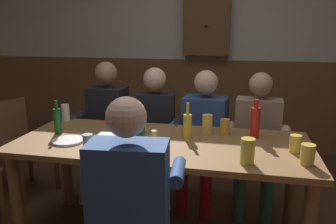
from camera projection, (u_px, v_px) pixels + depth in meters
name	position (u px, v px, depth m)	size (l,w,h in m)	color
back_wall_upper	(201.00, 7.00, 4.16)	(6.44, 0.12, 1.27)	beige
back_wall_wainscot	(199.00, 103.00, 4.45)	(6.44, 0.12, 1.14)	brown
dining_table	(162.00, 155.00, 2.39)	(2.03, 0.85, 0.78)	brown
person_0	(104.00, 124.00, 3.14)	(0.51, 0.52, 1.24)	black
person_1	(154.00, 129.00, 3.05)	(0.53, 0.53, 1.20)	black
person_2	(203.00, 132.00, 2.97)	(0.55, 0.57, 1.18)	#2D4C84
person_3	(257.00, 137.00, 2.87)	(0.54, 0.53, 1.18)	#997F60
person_4	(132.00, 199.00, 1.77)	(0.56, 0.54, 1.23)	#2D4C84
chair_empty_far_end	(18.00, 144.00, 3.20)	(0.55, 0.55, 0.88)	brown
table_candle	(154.00, 136.00, 2.35)	(0.04, 0.04, 0.08)	#F9E08C
condiment_caddy	(108.00, 138.00, 2.36)	(0.14, 0.10, 0.05)	#B2B7BC
plate_0	(68.00, 141.00, 2.35)	(0.22, 0.22, 0.01)	white
bottle_0	(255.00, 122.00, 2.42)	(0.07, 0.07, 0.28)	red
bottle_1	(140.00, 134.00, 2.13)	(0.07, 0.07, 0.31)	#195923
bottle_2	(57.00, 120.00, 2.51)	(0.05, 0.05, 0.25)	#195923
bottle_3	(187.00, 125.00, 2.41)	(0.06, 0.06, 0.25)	gold
pint_glass_0	(65.00, 112.00, 2.87)	(0.07, 0.07, 0.14)	white
pint_glass_1	(88.00, 145.00, 2.08)	(0.06, 0.06, 0.14)	white
pint_glass_2	(225.00, 127.00, 2.50)	(0.07, 0.07, 0.12)	gold
pint_glass_3	(141.00, 124.00, 2.54)	(0.07, 0.07, 0.14)	white
pint_glass_4	(295.00, 144.00, 2.15)	(0.07, 0.07, 0.11)	#E5C64C
pint_glass_5	(248.00, 151.00, 1.96)	(0.08, 0.08, 0.15)	#E5C64C
pint_glass_6	(308.00, 154.00, 1.95)	(0.08, 0.08, 0.12)	#E5C64C
pint_glass_7	(207.00, 124.00, 2.52)	(0.08, 0.08, 0.14)	#E5C64C
wall_dart_cabinet	(207.00, 26.00, 4.07)	(0.56, 0.15, 0.70)	brown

